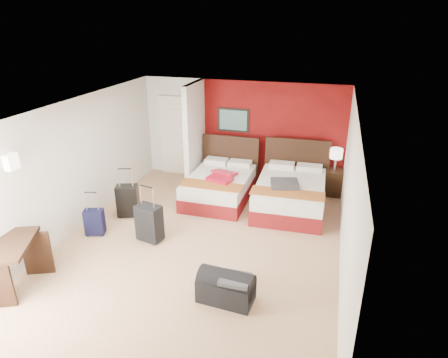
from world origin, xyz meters
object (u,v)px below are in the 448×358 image
(nightstand, at_px, (333,182))
(duffel_bag, at_px, (226,288))
(table_lamp, at_px, (336,159))
(bed_left, at_px, (219,187))
(suitcase_charcoal, at_px, (149,224))
(suitcase_navy, at_px, (95,223))
(bed_right, at_px, (290,195))
(red_suitcase_open, at_px, (222,176))
(suitcase_black, at_px, (128,202))
(desk, at_px, (18,267))

(nightstand, xyz_separation_m, duffel_bag, (-1.40, -4.29, -0.10))
(table_lamp, xyz_separation_m, duffel_bag, (-1.40, -4.29, -0.66))
(nightstand, bearing_deg, bed_left, -158.34)
(bed_left, relative_size, nightstand, 3.09)
(suitcase_charcoal, bearing_deg, suitcase_navy, -162.37)
(bed_right, relative_size, red_suitcase_open, 2.83)
(suitcase_charcoal, height_order, suitcase_navy, suitcase_charcoal)
(duffel_bag, bearing_deg, bed_left, 112.98)
(suitcase_black, relative_size, suitcase_charcoal, 0.97)
(table_lamp, bearing_deg, bed_left, -158.29)
(nightstand, relative_size, suitcase_charcoal, 0.90)
(bed_right, distance_m, nightstand, 1.34)
(duffel_bag, bearing_deg, suitcase_charcoal, 150.71)
(bed_right, distance_m, suitcase_charcoal, 3.11)
(suitcase_navy, xyz_separation_m, duffel_bag, (2.91, -1.13, -0.04))
(bed_right, distance_m, table_lamp, 1.45)
(bed_left, xyz_separation_m, table_lamp, (2.48, 0.99, 0.58))
(bed_left, relative_size, suitcase_navy, 3.87)
(table_lamp, xyz_separation_m, suitcase_navy, (-4.31, -3.16, -0.62))
(bed_right, xyz_separation_m, suitcase_black, (-3.20, -1.29, 0.02))
(suitcase_charcoal, bearing_deg, bed_right, 53.64)
(bed_left, bearing_deg, bed_right, -0.52)
(nightstand, height_order, table_lamp, table_lamp)
(table_lamp, bearing_deg, red_suitcase_open, -155.45)
(red_suitcase_open, xyz_separation_m, suitcase_navy, (-1.93, -2.07, -0.37))
(bed_left, distance_m, table_lamp, 2.74)
(bed_left, relative_size, table_lamp, 3.74)
(duffel_bag, bearing_deg, bed_right, 85.70)
(nightstand, distance_m, suitcase_black, 4.68)
(nightstand, relative_size, table_lamp, 1.21)
(table_lamp, bearing_deg, suitcase_navy, -143.76)
(suitcase_black, height_order, suitcase_charcoal, suitcase_charcoal)
(bed_right, xyz_separation_m, table_lamp, (0.87, 1.01, 0.56))
(desk, bearing_deg, duffel_bag, -12.00)
(red_suitcase_open, xyz_separation_m, suitcase_black, (-1.69, -1.21, -0.29))
(nightstand, distance_m, suitcase_charcoal, 4.44)
(suitcase_charcoal, bearing_deg, nightstand, 56.06)
(suitcase_charcoal, bearing_deg, bed_left, 83.04)
(bed_right, bearing_deg, suitcase_charcoal, -140.32)
(bed_right, bearing_deg, red_suitcase_open, -178.70)
(table_lamp, height_order, duffel_bag, table_lamp)
(bed_right, distance_m, desk, 5.31)
(red_suitcase_open, distance_m, suitcase_black, 2.10)
(nightstand, distance_m, suitcase_navy, 5.35)
(table_lamp, bearing_deg, desk, -132.44)
(suitcase_black, relative_size, duffel_bag, 0.81)
(table_lamp, relative_size, suitcase_charcoal, 0.75)
(bed_left, height_order, desk, desk)
(red_suitcase_open, relative_size, suitcase_black, 1.10)
(red_suitcase_open, distance_m, suitcase_charcoal, 2.16)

